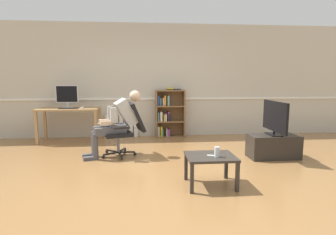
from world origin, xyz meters
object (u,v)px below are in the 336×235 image
object	(u,v)px
radiator	(121,126)
person_seated	(117,121)
computer_desk	(69,113)
imac_monitor	(67,95)
computer_mouse	(82,108)
office_chair	(126,127)
tv_stand	(273,146)
spare_remote	(213,156)
tv_screen	(275,117)
bookshelf	(168,114)
drinking_glass	(217,152)
keyboard	(68,108)
coffee_table	(210,160)

from	to	relation	value
radiator	person_seated	size ratio (longest dim) A/B	0.66
computer_desk	imac_monitor	world-z (taller)	imac_monitor
computer_mouse	office_chair	bearing A→B (deg)	-47.59
person_seated	tv_stand	distance (m)	2.83
office_chair	person_seated	xyz separation A→B (m)	(-0.16, -0.04, 0.12)
person_seated	spare_remote	world-z (taller)	person_seated
computer_desk	tv_screen	distance (m)	4.28
tv_screen	person_seated	bearing A→B (deg)	83.36
imac_monitor	computer_mouse	distance (m)	0.49
bookshelf	drinking_glass	distance (m)	3.20
bookshelf	computer_desk	bearing A→B (deg)	-172.59
bookshelf	tv_stand	size ratio (longest dim) A/B	1.36
keyboard	computer_mouse	xyz separation A→B (m)	(0.29, 0.02, 0.01)
computer_mouse	drinking_glass	xyz separation A→B (m)	(2.26, -2.77, -0.30)
drinking_glass	spare_remote	distance (m)	0.08
radiator	person_seated	world-z (taller)	person_seated
computer_desk	tv_screen	size ratio (longest dim) A/B	1.49
keyboard	tv_screen	size ratio (longest dim) A/B	0.45
computer_desk	imac_monitor	size ratio (longest dim) A/B	2.62
computer_desk	computer_mouse	size ratio (longest dim) A/B	13.18
bookshelf	radiator	bearing A→B (deg)	175.00
computer_mouse	tv_screen	bearing A→B (deg)	-22.97
tv_screen	drinking_glass	world-z (taller)	tv_screen
tv_stand	computer_desk	bearing A→B (deg)	157.17
imac_monitor	radiator	xyz separation A→B (m)	(1.16, 0.31, -0.77)
person_seated	radiator	bearing A→B (deg)	166.22
computer_mouse	bookshelf	bearing A→B (deg)	12.04
keyboard	computer_desk	bearing A→B (deg)	99.25
tv_screen	radiator	bearing A→B (deg)	55.31
bookshelf	tv_stand	bearing A→B (deg)	-48.96
office_chair	tv_stand	xyz separation A→B (m)	(2.61, -0.43, -0.32)
keyboard	office_chair	distance (m)	1.72
tv_screen	imac_monitor	bearing A→B (deg)	67.71
computer_desk	spare_remote	distance (m)	3.83
keyboard	spare_remote	world-z (taller)	keyboard
person_seated	coffee_table	xyz separation A→B (m)	(1.34, -1.54, -0.30)
imac_monitor	radiator	size ratio (longest dim) A/B	0.64
computer_desk	drinking_glass	distance (m)	3.87
office_chair	drinking_glass	size ratio (longest dim) A/B	7.36
person_seated	drinking_glass	world-z (taller)	person_seated
computer_desk	office_chair	xyz separation A→B (m)	(1.33, -1.23, -0.12)
keyboard	drinking_glass	world-z (taller)	keyboard
computer_mouse	office_chair	size ratio (longest dim) A/B	0.10
spare_remote	bookshelf	bearing A→B (deg)	20.21
radiator	imac_monitor	bearing A→B (deg)	-164.91
computer_desk	radiator	xyz separation A→B (m)	(1.11, 0.39, -0.38)
computer_desk	keyboard	size ratio (longest dim) A/B	3.34
keyboard	tv_screen	world-z (taller)	tv_screen
imac_monitor	keyboard	world-z (taller)	imac_monitor
computer_desk	tv_stand	bearing A→B (deg)	-22.83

